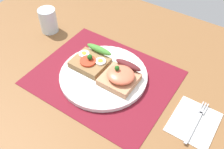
% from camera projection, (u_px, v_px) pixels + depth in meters
% --- Properties ---
extents(ground_plane, '(1.20, 0.90, 0.03)m').
position_uv_depth(ground_plane, '(104.00, 81.00, 0.76)').
color(ground_plane, brown).
extents(placemat, '(0.40, 0.32, 0.00)m').
position_uv_depth(placemat, '(104.00, 77.00, 0.75)').
color(placemat, maroon).
rests_on(placemat, ground_plane).
extents(plate, '(0.26, 0.26, 0.01)m').
position_uv_depth(plate, '(103.00, 76.00, 0.74)').
color(plate, white).
rests_on(plate, placemat).
extents(sandwich_egg_tomato, '(0.10, 0.10, 0.04)m').
position_uv_depth(sandwich_egg_tomato, '(91.00, 60.00, 0.76)').
color(sandwich_egg_tomato, olive).
rests_on(sandwich_egg_tomato, plate).
extents(sandwich_salmon, '(0.10, 0.11, 0.06)m').
position_uv_depth(sandwich_salmon, '(121.00, 76.00, 0.71)').
color(sandwich_salmon, tan).
rests_on(sandwich_salmon, plate).
extents(napkin, '(0.11, 0.13, 0.01)m').
position_uv_depth(napkin, '(194.00, 121.00, 0.64)').
color(napkin, white).
rests_on(napkin, ground_plane).
extents(fork, '(0.02, 0.14, 0.00)m').
position_uv_depth(fork, '(197.00, 121.00, 0.64)').
color(fork, '#B7B7BC').
rests_on(fork, napkin).
extents(drinking_glass, '(0.06, 0.06, 0.08)m').
position_uv_depth(drinking_glass, '(48.00, 20.00, 0.88)').
color(drinking_glass, silver).
rests_on(drinking_glass, ground_plane).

